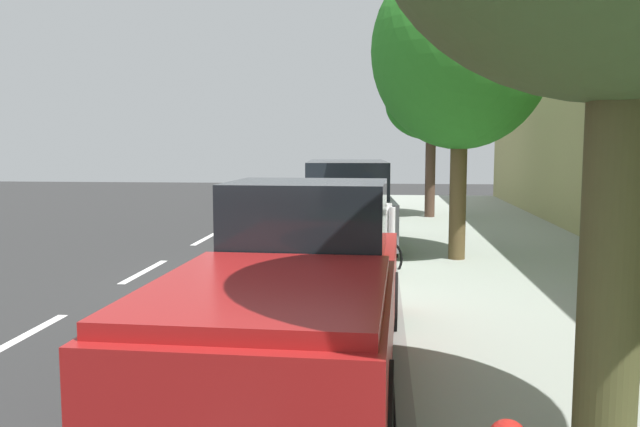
# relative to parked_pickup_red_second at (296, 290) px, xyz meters

# --- Properties ---
(ground) EXTENTS (55.22, 55.22, 0.00)m
(ground) POSITION_rel_parked_pickup_red_second_xyz_m (-0.74, 4.51, -0.90)
(ground) COLOR #2D2D2D
(sidewalk) EXTENTS (4.43, 34.51, 0.15)m
(sidewalk) POSITION_rel_parked_pickup_red_second_xyz_m (3.36, 4.51, -0.82)
(sidewalk) COLOR #979F94
(sidewalk) RESTS_ON ground
(curb_edge) EXTENTS (0.16, 34.51, 0.15)m
(curb_edge) POSITION_rel_parked_pickup_red_second_xyz_m (1.07, 4.51, -0.82)
(curb_edge) COLOR gray
(curb_edge) RESTS_ON ground
(lane_stripe_centre) EXTENTS (0.14, 31.60, 0.01)m
(lane_stripe_centre) POSITION_rel_parked_pickup_red_second_xyz_m (-3.53, 3.05, -0.90)
(lane_stripe_centre) COLOR white
(lane_stripe_centre) RESTS_ON ground
(lane_stripe_bike_edge) EXTENTS (0.12, 34.51, 0.01)m
(lane_stripe_bike_edge) POSITION_rel_parked_pickup_red_second_xyz_m (-0.40, 4.51, -0.90)
(lane_stripe_bike_edge) COLOR white
(lane_stripe_bike_edge) RESTS_ON ground
(parked_pickup_red_second) EXTENTS (2.16, 5.36, 1.95)m
(parked_pickup_red_second) POSITION_rel_parked_pickup_red_second_xyz_m (0.00, 0.00, 0.00)
(parked_pickup_red_second) COLOR maroon
(parked_pickup_red_second) RESTS_ON ground
(parked_suv_grey_mid) EXTENTS (2.20, 4.81, 1.99)m
(parked_suv_grey_mid) POSITION_rel_parked_pickup_red_second_xyz_m (0.08, 7.91, 0.13)
(parked_suv_grey_mid) COLOR slate
(parked_suv_grey_mid) RESTS_ON ground
(parked_sedan_silver_far) EXTENTS (2.06, 4.51, 1.52)m
(parked_sedan_silver_far) POSITION_rel_parked_pickup_red_second_xyz_m (0.06, 13.99, -0.15)
(parked_sedan_silver_far) COLOR #B7BABF
(parked_sedan_silver_far) RESTS_ON ground
(bicycle_at_curb) EXTENTS (1.29, 1.18, 0.73)m
(bicycle_at_curb) POSITION_rel_parked_pickup_red_second_xyz_m (0.60, 4.51, -0.54)
(bicycle_at_curb) COLOR black
(bicycle_at_curb) RESTS_ON ground
(cyclist_with_backpack) EXTENTS (0.55, 0.52, 1.70)m
(cyclist_with_backpack) POSITION_rel_parked_pickup_red_second_xyz_m (0.81, 4.09, 0.13)
(cyclist_with_backpack) COLOR #C6B284
(cyclist_with_backpack) RESTS_ON ground
(street_tree_far_end) EXTENTS (3.37, 3.37, 5.79)m
(street_tree_far_end) POSITION_rel_parked_pickup_red_second_xyz_m (2.30, 6.21, 3.18)
(street_tree_far_end) COLOR brown
(street_tree_far_end) RESTS_ON sidewalk
(street_tree_corner) EXTENTS (2.76, 2.76, 4.52)m
(street_tree_corner) POSITION_rel_parked_pickup_red_second_xyz_m (2.30, 13.48, 2.64)
(street_tree_corner) COLOR #50382B
(street_tree_corner) RESTS_ON sidewalk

